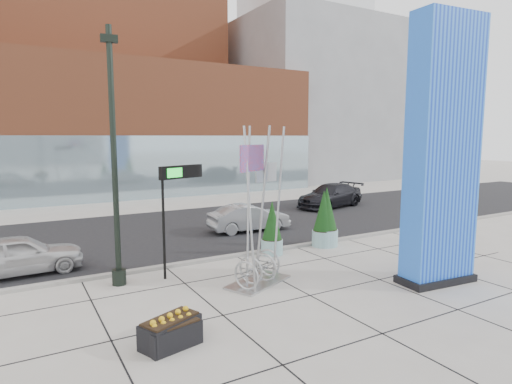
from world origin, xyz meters
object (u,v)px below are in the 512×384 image
car_silver_mid (249,218)px  car_white_west (19,255)px  concrete_bollard (169,332)px  overhead_street_sign (181,182)px  blue_pylon (442,157)px  lamp_post (115,183)px  public_art_sculpture (258,243)px

car_silver_mid → car_white_west: bearing=105.4°
concrete_bollard → overhead_street_sign: (2.07, 4.68, 3.04)m
concrete_bollard → overhead_street_sign: size_ratio=0.16×
blue_pylon → overhead_street_sign: 8.80m
lamp_post → car_white_west: 4.83m
lamp_post → public_art_sculpture: size_ratio=1.58×
concrete_bollard → overhead_street_sign: overhead_street_sign is taller
concrete_bollard → car_white_west: (-2.98, 7.68, 0.40)m
lamp_post → concrete_bollard: lamp_post is taller
blue_pylon → car_silver_mid: 10.82m
blue_pylon → public_art_sculpture: (-5.31, 2.90, -2.87)m
lamp_post → overhead_street_sign: size_ratio=2.14×
overhead_street_sign → car_silver_mid: bearing=22.8°
blue_pylon → car_white_west: (-12.30, 7.90, -3.54)m
lamp_post → public_art_sculpture: 5.10m
overhead_street_sign → car_white_west: bearing=129.0°
public_art_sculpture → car_silver_mid: 8.05m
public_art_sculpture → car_silver_mid: public_art_sculpture is taller
blue_pylon → lamp_post: blue_pylon is taller
blue_pylon → car_silver_mid: bearing=105.0°
public_art_sculpture → car_silver_mid: (3.60, 7.17, -0.69)m
public_art_sculpture → overhead_street_sign: bearing=109.6°
lamp_post → car_white_west: bearing=135.7°
blue_pylon → car_silver_mid: (-1.71, 10.07, -3.56)m
public_art_sculpture → overhead_street_sign: 3.41m
lamp_post → overhead_street_sign: bearing=-5.3°
car_white_west → car_silver_mid: 10.81m
car_white_west → public_art_sculpture: bearing=-127.8°
concrete_bollard → overhead_street_sign: 5.96m
car_silver_mid → concrete_bollard: bearing=146.2°
lamp_post → car_silver_mid: lamp_post is taller
blue_pylon → lamp_post: (-9.43, 5.10, -0.83)m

